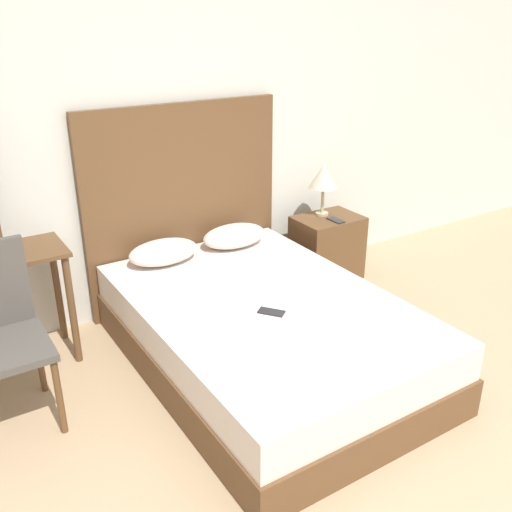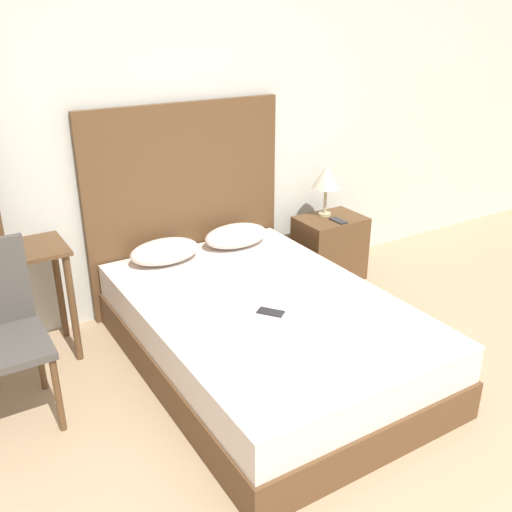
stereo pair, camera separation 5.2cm
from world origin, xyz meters
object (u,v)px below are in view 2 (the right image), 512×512
(bed, at_px, (265,333))
(phone_on_bed, at_px, (271,312))
(nightstand, at_px, (329,248))
(phone_on_nightstand, at_px, (338,221))
(table_lamp, at_px, (326,177))

(bed, xyz_separation_m, phone_on_bed, (-0.05, -0.14, 0.23))
(nightstand, distance_m, phone_on_nightstand, 0.28)
(bed, bearing_deg, nightstand, 35.12)
(table_lamp, bearing_deg, bed, -142.19)
(bed, relative_size, table_lamp, 5.03)
(phone_on_nightstand, bearing_deg, nightstand, 88.25)
(table_lamp, height_order, phone_on_nightstand, table_lamp)
(nightstand, distance_m, table_lamp, 0.58)
(phone_on_bed, relative_size, table_lamp, 0.39)
(table_lamp, distance_m, phone_on_nightstand, 0.35)
(table_lamp, bearing_deg, phone_on_bed, -139.17)
(phone_on_bed, xyz_separation_m, nightstand, (1.17, 0.93, -0.19))
(nightstand, xyz_separation_m, phone_on_nightstand, (-0.00, -0.09, 0.27))
(nightstand, height_order, phone_on_nightstand, phone_on_nightstand)
(bed, xyz_separation_m, table_lamp, (1.11, 0.86, 0.61))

